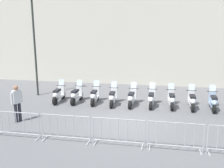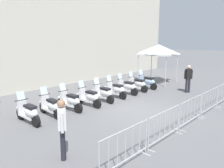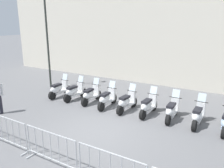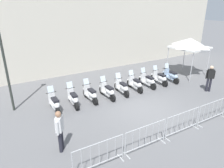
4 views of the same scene
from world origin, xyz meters
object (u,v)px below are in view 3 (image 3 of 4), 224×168
(motorcycle_3, at_px, (107,99))
(motorcycle_7, at_px, (198,115))
(motorcycle_0, at_px, (59,89))
(barrier_segment_2, at_px, (51,149))
(motorcycle_5, at_px, (148,106))
(barrier_segment_1, at_px, (7,132))
(motorcycle_2, at_px, (91,95))
(motorcycle_6, at_px, (172,110))
(street_lamp, at_px, (47,30))
(motorcycle_4, at_px, (126,102))
(motorcycle_1, at_px, (74,92))

(motorcycle_3, distance_m, motorcycle_7, 4.27)
(motorcycle_0, bearing_deg, barrier_segment_2, -54.66)
(motorcycle_5, bearing_deg, barrier_segment_1, -128.59)
(barrier_segment_2, bearing_deg, motorcycle_2, 107.15)
(motorcycle_6, xyz_separation_m, street_lamp, (-8.14, 1.98, 3.21))
(motorcycle_6, height_order, street_lamp, street_lamp)
(street_lamp, bearing_deg, motorcycle_6, -13.67)
(motorcycle_2, bearing_deg, motorcycle_6, -5.90)
(motorcycle_4, bearing_deg, motorcycle_1, 173.12)
(barrier_segment_2, relative_size, street_lamp, 0.32)
(motorcycle_6, bearing_deg, motorcycle_5, 175.57)
(motorcycle_0, distance_m, street_lamp, 3.92)
(motorcycle_6, relative_size, street_lamp, 0.28)
(motorcycle_2, bearing_deg, motorcycle_3, -12.49)
(motorcycle_4, bearing_deg, motorcycle_0, 174.31)
(motorcycle_5, distance_m, motorcycle_6, 1.08)
(motorcycle_1, distance_m, motorcycle_6, 5.35)
(motorcycle_7, height_order, barrier_segment_1, motorcycle_7)
(motorcycle_0, bearing_deg, motorcycle_6, -5.05)
(motorcycle_7, distance_m, barrier_segment_2, 5.90)
(motorcycle_5, xyz_separation_m, street_lamp, (-7.07, 1.90, 3.21))
(barrier_segment_1, bearing_deg, barrier_segment_2, -6.34)
(barrier_segment_1, distance_m, barrier_segment_2, 2.03)
(motorcycle_1, height_order, motorcycle_6, same)
(motorcycle_7, bearing_deg, street_lamp, 167.17)
(motorcycle_1, relative_size, motorcycle_3, 1.00)
(motorcycle_4, distance_m, motorcycle_5, 1.07)
(motorcycle_0, relative_size, motorcycle_4, 1.00)
(street_lamp, bearing_deg, motorcycle_2, -21.61)
(motorcycle_2, bearing_deg, motorcycle_4, -8.04)
(motorcycle_2, height_order, motorcycle_3, same)
(motorcycle_3, bearing_deg, street_lamp, 160.25)
(motorcycle_1, distance_m, motorcycle_4, 3.21)
(motorcycle_2, bearing_deg, motorcycle_1, 175.40)
(motorcycle_4, height_order, motorcycle_7, same)
(motorcycle_4, relative_size, motorcycle_6, 1.00)
(motorcycle_4, bearing_deg, barrier_segment_1, -119.02)
(motorcycle_4, relative_size, barrier_segment_2, 0.89)
(motorcycle_5, bearing_deg, motorcycle_4, 176.88)
(motorcycle_4, bearing_deg, motorcycle_5, -3.12)
(motorcycle_0, distance_m, motorcycle_4, 4.27)
(motorcycle_5, relative_size, street_lamp, 0.28)
(motorcycle_4, xyz_separation_m, motorcycle_5, (1.07, -0.06, 0.00))
(motorcycle_0, relative_size, barrier_segment_1, 0.89)
(motorcycle_4, distance_m, barrier_segment_2, 4.85)
(motorcycle_3, relative_size, motorcycle_6, 1.00)
(motorcycle_0, bearing_deg, motorcycle_5, -5.18)
(motorcycle_2, bearing_deg, barrier_segment_2, -72.85)
(motorcycle_4, xyz_separation_m, barrier_segment_2, (-0.53, -4.82, 0.07))
(motorcycle_2, bearing_deg, motorcycle_0, 176.64)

